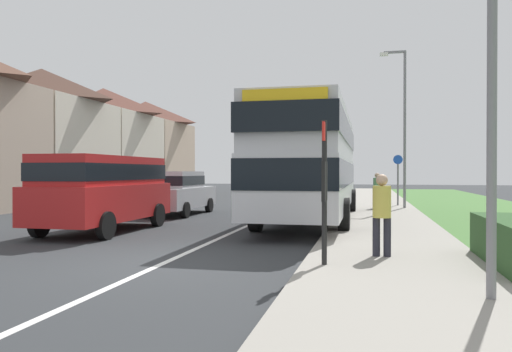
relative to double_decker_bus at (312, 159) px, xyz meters
The scene contains 12 objects.
ground_plane 8.86m from the double_decker_bus, 102.37° to the right, with size 120.00×120.00×0.00m, color #2D3033.
lane_marking_centre 2.85m from the double_decker_bus, 167.89° to the right, with size 0.14×60.00×0.01m, color silver.
pavement_near_side 3.95m from the double_decker_bus, 45.44° to the right, with size 3.20×68.00×0.12m, color gray.
double_decker_bus is the anchor object (origin of this frame).
parked_van_red 6.93m from the double_decker_bus, 143.05° to the right, with size 2.11×5.07×2.15m.
parked_car_silver 5.89m from the double_decker_bus, 164.31° to the left, with size 1.90×4.54×1.73m.
pedestrian_at_stop 7.76m from the double_decker_bus, 73.77° to the right, with size 0.34×0.34×1.67m.
pedestrian_walking_away 5.83m from the double_decker_bus, 66.43° to the left, with size 0.34×0.34×1.67m.
bus_stop_sign 8.53m from the double_decker_bus, 82.18° to the right, with size 0.09×0.52×2.60m.
cycle_route_sign 8.23m from the double_decker_bus, 66.35° to the left, with size 0.44×0.08×2.52m.
street_lamp_mid 7.01m from the double_decker_bus, 59.98° to the left, with size 1.14×0.20×7.09m.
house_terrace_far_side 18.54m from the double_decker_bus, 147.24° to the left, with size 6.10×25.65×7.36m.
Camera 1 is at (3.73, -8.55, 1.71)m, focal length 34.62 mm.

